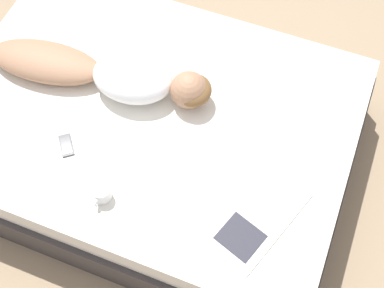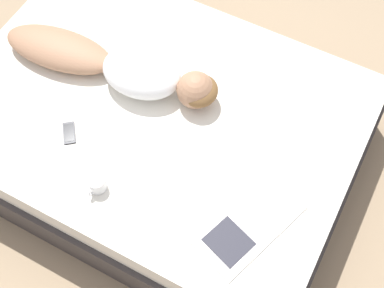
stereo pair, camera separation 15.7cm
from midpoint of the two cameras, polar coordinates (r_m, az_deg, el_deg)
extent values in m
plane|color=#9E8466|center=(3.41, -5.21, -1.15)|extent=(12.00, 12.00, 0.00)
cube|color=#383333|center=(3.27, -5.43, 0.18)|extent=(1.68, 2.29, 0.32)
cube|color=silver|center=(3.05, -5.82, 2.52)|extent=(1.62, 2.23, 0.18)
ellipsoid|color=#A37556|center=(3.20, -16.75, 8.34)|extent=(0.35, 0.69, 0.15)
ellipsoid|color=white|center=(2.98, -7.84, 6.99)|extent=(0.38, 0.49, 0.21)
ellipsoid|color=brown|center=(2.90, -1.40, 5.68)|extent=(0.23, 0.22, 0.11)
sphere|color=#A37556|center=(2.91, -1.89, 5.72)|extent=(0.21, 0.21, 0.21)
cube|color=silver|center=(2.73, 7.13, -5.75)|extent=(0.36, 0.36, 0.01)
cube|color=silver|center=(2.63, 3.46, -10.01)|extent=(0.36, 0.36, 0.01)
cube|color=#2D2D38|center=(2.63, 3.47, -9.97)|extent=(0.24, 0.25, 0.00)
cylinder|color=white|center=(2.72, -11.22, -5.23)|extent=(0.09, 0.09, 0.09)
cylinder|color=black|center=(2.69, -11.36, -4.91)|extent=(0.08, 0.08, 0.01)
torus|color=white|center=(2.71, -11.71, -6.14)|extent=(0.05, 0.01, 0.05)
cube|color=black|center=(2.94, -14.76, -0.21)|extent=(0.15, 0.13, 0.01)
cube|color=black|center=(2.93, -14.79, -0.16)|extent=(0.12, 0.11, 0.00)
camera|label=1|loc=(0.08, -91.62, -2.86)|focal=50.00mm
camera|label=2|loc=(0.08, 88.38, 2.86)|focal=50.00mm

